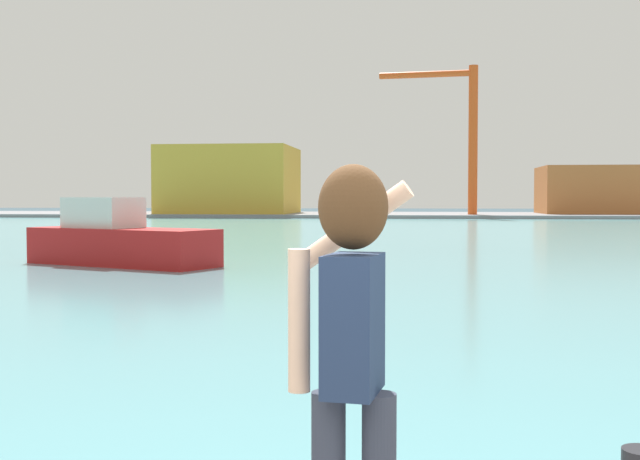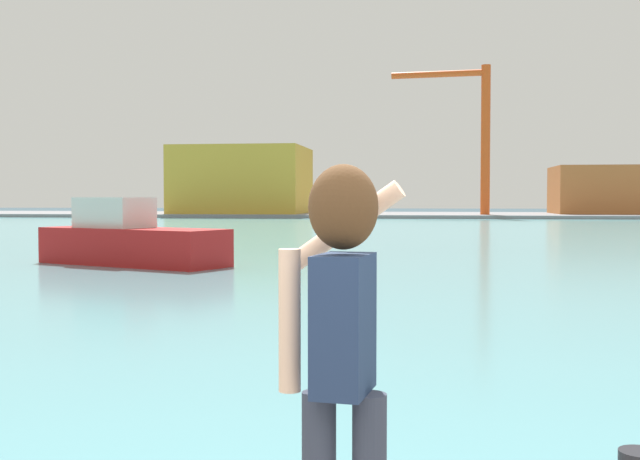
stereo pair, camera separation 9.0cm
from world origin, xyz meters
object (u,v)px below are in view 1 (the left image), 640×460
person_photographer (351,332)px  boat_moored (119,240)px  warehouse_right (593,190)px  warehouse_left (230,180)px  port_crane (462,124)px

person_photographer → boat_moored: (-9.60, 22.54, -0.90)m
person_photographer → warehouse_right: warehouse_right is taller
person_photographer → boat_moored: person_photographer is taller
warehouse_left → person_photographer: bearing=-76.5°
warehouse_left → port_crane: bearing=-9.2°
boat_moored → warehouse_right: (30.01, 70.37, 2.27)m
boat_moored → port_crane: (14.64, 63.31, 9.35)m
boat_moored → warehouse_right: size_ratio=0.60×
warehouse_right → warehouse_left: bearing=-176.3°
person_photographer → port_crane: (5.04, 85.84, 8.45)m
person_photographer → port_crane: 86.40m
warehouse_left → warehouse_right: size_ratio=1.26×
boat_moored → warehouse_left: warehouse_left is taller
person_photographer → port_crane: port_crane is taller
person_photographer → warehouse_left: warehouse_left is taller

